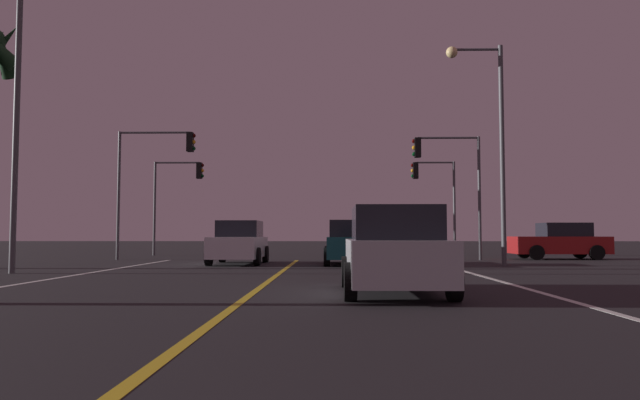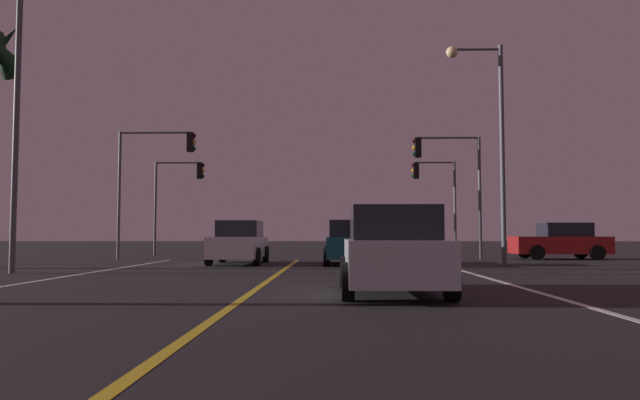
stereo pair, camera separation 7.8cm
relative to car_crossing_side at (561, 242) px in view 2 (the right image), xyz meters
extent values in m
cube|color=silver|center=(-6.50, -18.27, -0.82)|extent=(0.16, 33.69, 0.01)
cube|color=gold|center=(-12.25, -18.27, -0.82)|extent=(0.16, 33.69, 0.01)
cylinder|color=black|center=(-1.41, -0.90, -0.48)|extent=(0.68, 0.22, 0.68)
cylinder|color=black|center=(-1.41, 0.90, -0.48)|extent=(0.68, 0.22, 0.68)
cylinder|color=black|center=(1.29, -0.90, -0.48)|extent=(0.68, 0.22, 0.68)
cylinder|color=black|center=(1.29, 0.90, -0.48)|extent=(0.68, 0.22, 0.68)
cube|color=maroon|center=(-0.06, 0.00, -0.16)|extent=(4.30, 1.80, 0.80)
cube|color=black|center=(0.19, 0.00, 0.56)|extent=(2.10, 1.60, 0.64)
cube|color=red|center=(2.04, -0.60, -0.06)|extent=(0.08, 0.24, 0.16)
cube|color=red|center=(2.04, 0.60, -0.06)|extent=(0.08, 0.24, 0.16)
cylinder|color=black|center=(-10.35, -14.70, -0.48)|extent=(0.22, 0.68, 0.68)
cylinder|color=black|center=(-8.55, -14.70, -0.48)|extent=(0.22, 0.68, 0.68)
cylinder|color=black|center=(-10.35, -17.40, -0.48)|extent=(0.22, 0.68, 0.68)
cylinder|color=black|center=(-8.55, -17.40, -0.48)|extent=(0.22, 0.68, 0.68)
cube|color=#B7BABF|center=(-9.45, -16.05, -0.16)|extent=(1.80, 4.30, 0.80)
cube|color=black|center=(-9.45, -16.30, 0.56)|extent=(1.60, 2.10, 0.64)
cube|color=red|center=(-10.05, -18.15, -0.06)|extent=(0.24, 0.08, 0.16)
cube|color=red|center=(-8.85, -18.15, -0.06)|extent=(0.24, 0.08, 0.16)
cylinder|color=black|center=(-13.45, -6.02, -0.48)|extent=(0.22, 0.68, 0.68)
cylinder|color=black|center=(-15.25, -6.02, -0.48)|extent=(0.22, 0.68, 0.68)
cylinder|color=black|center=(-13.45, -3.32, -0.48)|extent=(0.22, 0.68, 0.68)
cylinder|color=black|center=(-15.25, -3.32, -0.48)|extent=(0.22, 0.68, 0.68)
cube|color=silver|center=(-14.35, -4.67, -0.16)|extent=(1.80, 4.30, 0.80)
cube|color=black|center=(-14.35, -4.42, 0.56)|extent=(1.60, 2.10, 0.64)
cube|color=red|center=(-13.75, -2.57, -0.06)|extent=(0.24, 0.08, 0.16)
cube|color=red|center=(-14.95, -2.57, -0.06)|extent=(0.24, 0.08, 0.16)
cylinder|color=black|center=(-10.87, -3.52, -0.48)|extent=(0.22, 0.68, 0.68)
cylinder|color=black|center=(-9.07, -3.52, -0.48)|extent=(0.22, 0.68, 0.68)
cylinder|color=black|center=(-10.87, -6.22, -0.48)|extent=(0.22, 0.68, 0.68)
cylinder|color=black|center=(-9.07, -6.22, -0.48)|extent=(0.22, 0.68, 0.68)
cube|color=#145156|center=(-9.97, -4.87, -0.16)|extent=(1.80, 4.30, 0.80)
cube|color=black|center=(-9.97, -5.12, 0.56)|extent=(1.60, 2.10, 0.64)
cube|color=red|center=(-10.57, -6.97, -0.06)|extent=(0.24, 0.08, 0.16)
cube|color=red|center=(-9.37, -6.97, -0.06)|extent=(0.24, 0.08, 0.16)
cylinder|color=#4C4C51|center=(-3.96, -0.93, 2.00)|extent=(0.14, 0.14, 5.64)
cylinder|color=#4C4C51|center=(-5.35, -0.93, 4.77)|extent=(2.79, 0.10, 0.10)
cube|color=black|center=(-6.75, -0.93, 4.32)|extent=(0.28, 0.36, 0.90)
sphere|color=#3A0605|center=(-6.91, -0.93, 4.62)|extent=(0.20, 0.20, 0.20)
sphere|color=orange|center=(-6.91, -0.93, 4.32)|extent=(0.20, 0.20, 0.20)
sphere|color=#063816|center=(-6.91, -0.93, 4.02)|extent=(0.20, 0.20, 0.20)
cylinder|color=#4C4C51|center=(-20.54, -0.93, 2.14)|extent=(0.14, 0.14, 5.93)
cylinder|color=#4C4C51|center=(-18.90, -0.93, 5.06)|extent=(3.29, 0.10, 0.10)
cube|color=black|center=(-17.25, -0.93, 4.61)|extent=(0.28, 0.36, 0.90)
sphere|color=#3A0605|center=(-17.09, -0.93, 4.91)|extent=(0.20, 0.20, 0.20)
sphere|color=orange|center=(-17.09, -0.93, 4.61)|extent=(0.20, 0.20, 0.20)
sphere|color=#063816|center=(-17.09, -0.93, 4.31)|extent=(0.20, 0.20, 0.20)
cylinder|color=#4C4C51|center=(-3.96, 4.57, 1.77)|extent=(0.14, 0.14, 5.17)
cylinder|color=#4C4C51|center=(-5.01, 4.57, 4.30)|extent=(2.11, 0.10, 0.10)
cube|color=black|center=(-6.07, 4.57, 3.85)|extent=(0.28, 0.36, 0.90)
sphere|color=#3A0605|center=(-6.23, 4.57, 4.15)|extent=(0.20, 0.20, 0.20)
sphere|color=orange|center=(-6.23, 4.57, 3.85)|extent=(0.20, 0.20, 0.20)
sphere|color=#063816|center=(-6.23, 4.57, 3.55)|extent=(0.20, 0.20, 0.20)
cylinder|color=#4C4C51|center=(-20.54, 4.57, 1.78)|extent=(0.14, 0.14, 5.20)
cylinder|color=#4C4C51|center=(-19.31, 4.57, 4.33)|extent=(2.47, 0.10, 0.10)
cube|color=black|center=(-18.07, 4.57, 3.88)|extent=(0.28, 0.36, 0.90)
sphere|color=#3A0605|center=(-17.91, 4.57, 4.18)|extent=(0.20, 0.20, 0.20)
sphere|color=orange|center=(-17.91, 4.57, 3.88)|extent=(0.20, 0.20, 0.20)
sphere|color=#063816|center=(-17.91, 4.57, 3.58)|extent=(0.20, 0.20, 0.20)
cylinder|color=#4C4C51|center=(-20.22, -10.37, 3.64)|extent=(0.18, 0.18, 8.92)
cylinder|color=#4C4C51|center=(-4.28, -5.72, 3.34)|extent=(0.18, 0.18, 8.32)
cylinder|color=#4C4C51|center=(-5.20, -5.72, 7.35)|extent=(1.84, 0.10, 0.10)
sphere|color=#F9D88C|center=(-6.12, -5.72, 7.25)|extent=(0.44, 0.44, 0.44)
cone|color=#19381E|center=(-22.27, -7.86, 6.97)|extent=(0.71, 1.82, 2.30)
cone|color=#19381E|center=(-22.46, -7.56, 6.97)|extent=(2.16, 1.28, 1.74)
camera|label=1|loc=(-10.67, -27.67, 0.35)|focal=32.86mm
camera|label=2|loc=(-10.59, -27.67, 0.35)|focal=32.86mm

